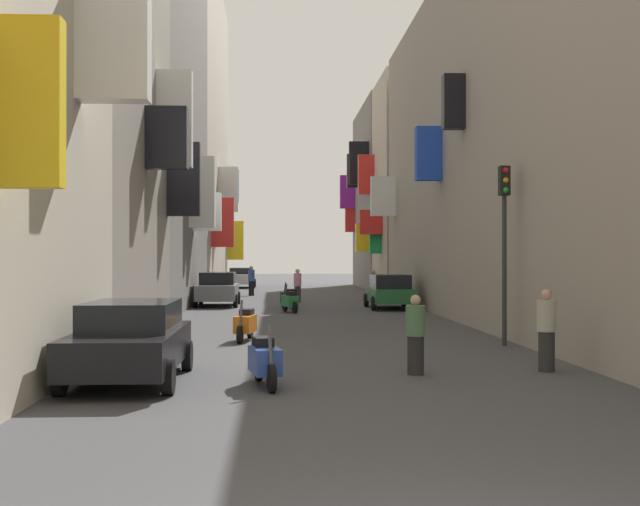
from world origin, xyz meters
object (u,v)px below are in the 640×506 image
traffic_light_near_corner (504,224)px  parked_car_silver (242,277)px  scooter_blue (265,360)px  pedestrian_far_away (298,286)px  scooter_orange (245,324)px  scooter_black (290,298)px  pedestrian_near_right (251,281)px  scooter_green (290,301)px  parked_car_black (130,340)px  pedestrian_crossing (416,335)px  parked_car_grey (218,288)px  parked_car_green (390,291)px  pedestrian_mid_street (374,284)px  pedestrian_near_left (546,331)px

traffic_light_near_corner → parked_car_silver: bearing=101.9°
parked_car_silver → scooter_blue: (2.23, -45.32, -0.30)m
pedestrian_far_away → scooter_orange: bearing=-96.0°
scooter_black → pedestrian_near_right: size_ratio=1.02×
parked_car_silver → pedestrian_far_away: pedestrian_far_away is taller
scooter_green → pedestrian_far_away: (0.51, 7.18, 0.36)m
parked_car_black → scooter_blue: 2.55m
scooter_orange → traffic_light_near_corner: 7.30m
scooter_blue → parked_car_black: bearing=164.3°
pedestrian_crossing → parked_car_grey: bearing=103.5°
parked_car_green → parked_car_silver: bearing=106.9°
scooter_blue → scooter_green: 18.89m
parked_car_green → pedestrian_near_right: 13.61m
scooter_green → traffic_light_near_corner: bearing=-67.6°
pedestrian_mid_street → traffic_light_near_corner: size_ratio=0.34×
parked_car_grey → scooter_black: bearing=-32.4°
scooter_blue → scooter_orange: same height
parked_car_green → pedestrian_near_left: 19.39m
pedestrian_near_right → pedestrian_mid_street: bearing=-21.5°
pedestrian_mid_street → scooter_black: bearing=-118.0°
parked_car_black → scooter_black: size_ratio=2.50×
scooter_orange → scooter_green: bearing=82.8°
scooter_green → scooter_orange: bearing=-97.2°
scooter_blue → pedestrian_mid_street: 30.87m
pedestrian_crossing → parked_car_silver: bearing=96.6°
parked_car_silver → parked_car_black: bearing=-90.3°
parked_car_green → traffic_light_near_corner: bearing=-86.7°
parked_car_black → scooter_green: 18.48m
parked_car_silver → pedestrian_near_right: bearing=-85.1°
pedestrian_near_right → scooter_green: bearing=-82.1°
scooter_green → pedestrian_crossing: (2.09, -17.60, 0.30)m
scooter_green → pedestrian_near_left: size_ratio=1.10×
parked_car_grey → traffic_light_near_corner: traffic_light_near_corner is taller
scooter_orange → pedestrian_crossing: bearing=-61.6°
parked_car_green → scooter_orange: (-5.77, -13.24, -0.31)m
scooter_blue → scooter_black: bearing=87.8°
pedestrian_mid_street → traffic_light_near_corner: traffic_light_near_corner is taller
parked_car_silver → scooter_black: size_ratio=2.47×
scooter_black → scooter_green: bearing=-90.6°
parked_car_grey → pedestrian_far_away: 4.55m
pedestrian_crossing → pedestrian_mid_street: pedestrian_mid_street is taller
parked_car_green → pedestrian_near_left: size_ratio=2.59×
pedestrian_far_away → parked_car_green: bearing=-52.8°
parked_car_silver → scooter_orange: size_ratio=2.31×
scooter_black → pedestrian_mid_street: pedestrian_mid_street is taller
scooter_orange → pedestrian_near_left: size_ratio=1.16×
parked_car_grey → scooter_orange: parked_car_grey is taller
parked_car_black → pedestrian_near_left: 8.04m
scooter_black → pedestrian_crossing: 20.22m
parked_car_green → pedestrian_crossing: (-2.28, -19.70, -0.01)m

